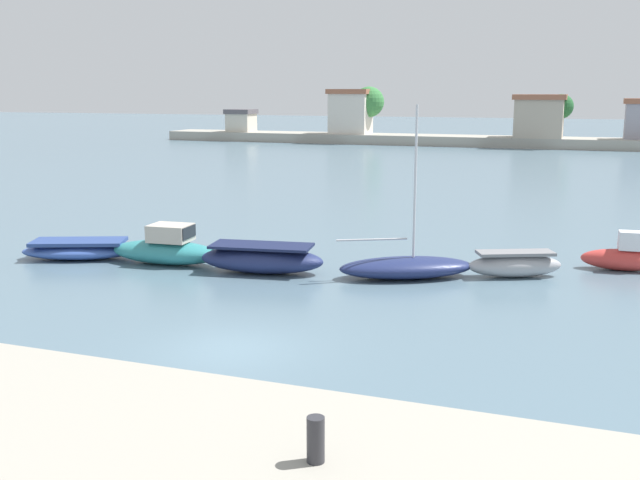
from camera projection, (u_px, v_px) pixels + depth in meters
ground_plane at (232, 349)px, 21.76m from camera, size 400.00×400.00×0.00m
mooring_bollard at (316, 440)px, 10.66m from camera, size 0.27×0.27×0.70m
moored_boat_0 at (79, 250)px, 33.51m from camera, size 5.53×3.78×0.86m
moored_boat_1 at (167, 249)px, 32.46m from camera, size 5.26×2.13×1.78m
moored_boat_2 at (262, 259)px, 30.90m from camera, size 5.53×2.72×1.20m
moored_boat_3 at (406, 267)px, 30.06m from camera, size 5.88×4.35×7.01m
moored_boat_4 at (515, 265)px, 30.18m from camera, size 4.04×2.66×1.07m
moored_boat_5 at (624, 257)px, 31.28m from camera, size 3.50×1.35×1.70m
mooring_buoy_0 at (638, 237)px, 37.61m from camera, size 0.36×0.36×0.36m
distant_shoreline at (538, 127)px, 99.64m from camera, size 104.76×7.31×8.76m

